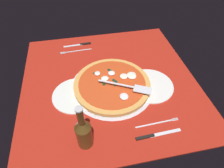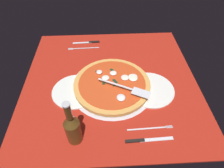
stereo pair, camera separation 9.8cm
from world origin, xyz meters
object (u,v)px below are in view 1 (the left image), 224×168
Objects in this scene: dinner_plate_left at (149,86)px; dinner_plate_right at (76,95)px; pizza at (112,84)px; place_setting_far at (156,130)px; beer_bottle at (84,132)px; pizza_server at (126,86)px; place_setting_near at (78,48)px.

dinner_plate_left is 1.06× the size of dinner_plate_right.
pizza is (-18.98, -2.77, 1.54)cm from dinner_plate_right.
pizza reaches higher than dinner_plate_left.
beer_bottle is at bearing 178.13° from place_setting_far.
pizza_server is (-24.93, 2.67, 4.30)cm from dinner_plate_right.
place_setting_near is 66.51cm from beer_bottle.
dinner_plate_left is at bearing 178.73° from dinner_plate_right.
dinner_plate_left is 0.62× the size of pizza.
beer_bottle is (16.72, 28.87, 6.56)cm from pizza.
place_setting_near is (34.03, -40.71, -0.15)cm from dinner_plate_left.
pizza_server is 1.07× the size of beer_bottle.
pizza_server is 47.61cm from place_setting_near.
beer_bottle is (29.88, 0.02, 8.25)cm from place_setting_far.
place_setting_near is at bearing 142.95° from pizza_server.
dinner_plate_left is 53.06cm from place_setting_near.
beer_bottle is (22.67, 23.44, 3.81)cm from pizza_server.
dinner_plate_left is 1.17× the size of place_setting_near.
pizza is at bearing 164.36° from pizza_server.
pizza_server is (13.11, 1.82, 4.30)cm from dinner_plate_left.
beer_bottle is at bearing 35.22° from dinner_plate_left.
place_setting_near is at bearing 111.20° from place_setting_far.
place_setting_far is at bearing -179.96° from beer_bottle.
dinner_plate_left is at bearing 127.76° from place_setting_near.
place_setting_near is (-4.01, -39.87, -0.15)cm from dinner_plate_right.
pizza reaches higher than place_setting_far.
beer_bottle is (35.77, 25.26, 8.11)cm from dinner_plate_left.
place_setting_far is 0.90× the size of beer_bottle.
dinner_plate_right is at bearing -159.34° from pizza_server.
pizza is at bearing -171.70° from dinner_plate_right.
dinner_plate_right is at bearing 139.03° from place_setting_far.
dinner_plate_right is 0.93× the size of pizza_server.
pizza_server is at bearing 7.90° from dinner_plate_left.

